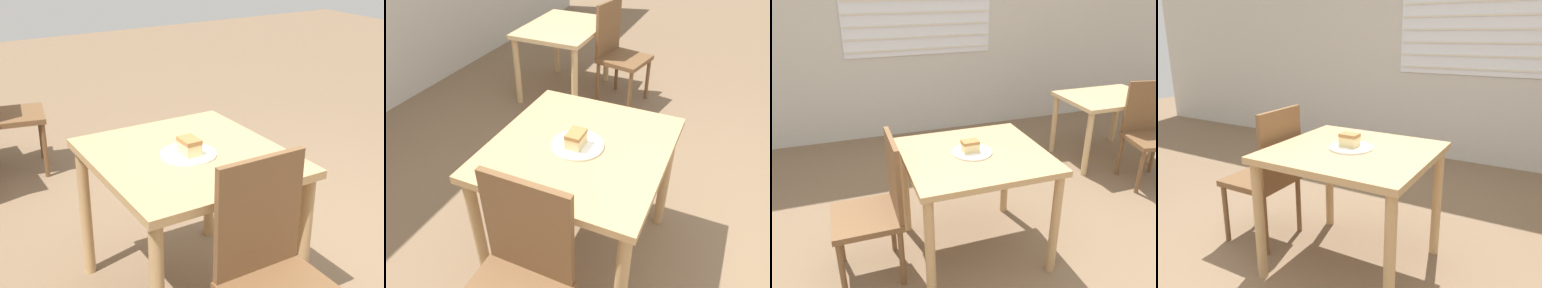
{
  "view_description": "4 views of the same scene",
  "coord_description": "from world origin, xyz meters",
  "views": [
    {
      "loc": [
        -1.97,
        1.72,
        1.78
      ],
      "look_at": [
        -0.02,
        0.58,
        0.84
      ],
      "focal_mm": 50.0,
      "sensor_mm": 36.0,
      "label": 1
    },
    {
      "loc": [
        -1.38,
        -0.04,
        1.86
      ],
      "look_at": [
        -0.04,
        0.57,
        0.82
      ],
      "focal_mm": 35.0,
      "sensor_mm": 36.0,
      "label": 2
    },
    {
      "loc": [
        -0.78,
        -1.51,
        1.83
      ],
      "look_at": [
        -0.06,
        0.59,
        0.85
      ],
      "focal_mm": 35.0,
      "sensor_mm": 36.0,
      "label": 3
    },
    {
      "loc": [
        1.04,
        -1.27,
        1.43
      ],
      "look_at": [
        0.02,
        0.54,
        0.82
      ],
      "focal_mm": 35.0,
      "sensor_mm": 36.0,
      "label": 4
    }
  ],
  "objects": [
    {
      "name": "plate",
      "position": [
        -0.0,
        0.59,
        0.79
      ],
      "size": [
        0.26,
        0.26,
        0.01
      ],
      "color": "white",
      "rests_on": "dining_table_near"
    },
    {
      "name": "dining_table_near",
      "position": [
        0.02,
        0.58,
        0.66
      ],
      "size": [
        0.93,
        0.87,
        0.78
      ],
      "color": "tan",
      "rests_on": "ground_plane"
    },
    {
      "name": "cake_slice",
      "position": [
        -0.01,
        0.59,
        0.83
      ],
      "size": [
        0.11,
        0.08,
        0.08
      ],
      "color": "#E5CC89",
      "rests_on": "plate"
    },
    {
      "name": "chair_near_window",
      "position": [
        -0.65,
        0.57,
        0.52
      ],
      "size": [
        0.42,
        0.42,
        0.97
      ],
      "rotation": [
        0.0,
        0.0,
        -1.57
      ],
      "color": "brown",
      "rests_on": "ground_plane"
    },
    {
      "name": "chair_far_corner",
      "position": [
        1.96,
        1.04,
        0.52
      ],
      "size": [
        0.5,
        0.5,
        0.97
      ],
      "rotation": [
        0.0,
        0.0,
        -0.2
      ],
      "color": "brown",
      "rests_on": "ground_plane"
    },
    {
      "name": "dining_table_far",
      "position": [
        1.9,
        1.59,
        0.59
      ],
      "size": [
        0.94,
        0.72,
        0.71
      ],
      "color": "tan",
      "rests_on": "ground_plane"
    },
    {
      "name": "ground_plane",
      "position": [
        0.0,
        0.0,
        0.0
      ],
      "size": [
        14.0,
        14.0,
        0.0
      ],
      "primitive_type": "plane",
      "color": "#7A6047"
    }
  ]
}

